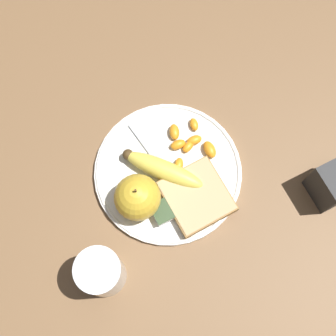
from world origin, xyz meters
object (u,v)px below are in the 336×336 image
Objects in this scene: condiment_caddy at (334,184)px; banana at (162,169)px; plate at (168,172)px; bread_slice at (196,197)px; juice_glass at (102,273)px; fork at (165,171)px; jam_packet at (162,212)px; apple at (137,197)px.

banana is at bearing 57.06° from condiment_caddy.
bread_slice is (-0.07, -0.02, 0.02)m from plate.
juice_glass is (-0.11, 0.18, 0.04)m from plate.
condiment_caddy reaches higher than fork.
fork is (0.00, 0.00, 0.01)m from plate.
condiment_caddy is at bearing -108.21° from jam_packet.
bread_slice is at bearing -112.18° from apple.
banana is at bearing -62.81° from apple.
apple reaches higher than fork.
apple reaches higher than condiment_caddy.
condiment_caddy is (-0.16, -0.24, 0.03)m from plate.
banana is at bearing -27.31° from jam_packet.
bread_slice is 0.60× the size of fork.
bread_slice is at bearing 12.49° from fork.
plate is 0.01m from fork.
condiment_caddy is (-0.16, -0.25, 0.03)m from fork.
apple is at bearing -51.04° from juice_glass.
jam_packet is at bearing -142.13° from apple.
jam_packet is at bearing 152.69° from banana.
banana is 0.30m from condiment_caddy.
plate is 0.09m from apple.
bread_slice is at bearing -92.23° from jam_packet.
juice_glass reaches higher than fork.
bread_slice is 0.08m from fork.
bread_slice reaches higher than fork.
plate is 0.29m from condiment_caddy.
juice_glass is 0.21m from banana.
condiment_caddy is at bearing 48.72° from fork.
juice_glass is 0.15m from jam_packet.
banana is 0.08m from jam_packet.
plate is at bearing -68.48° from apple.
bread_slice is (-0.04, -0.09, -0.03)m from apple.
apple is 1.05× the size of condiment_caddy.
juice_glass is at bearing -64.29° from fork.
apple is 0.05m from jam_packet.
plate is at bearing -111.81° from banana.
plate is 0.08m from jam_packet.
plate is 0.02m from banana.
juice_glass is 0.42m from condiment_caddy.
condiment_caddy is (-0.09, -0.29, 0.02)m from jam_packet.
banana is 0.08m from bread_slice.
bread_slice is 0.24m from condiment_caddy.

